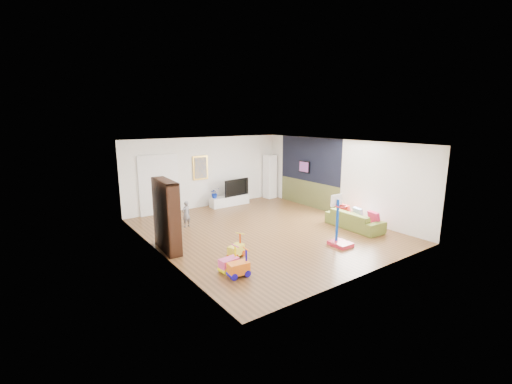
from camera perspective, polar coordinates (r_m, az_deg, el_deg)
floor at (r=10.65m, az=1.26°, el=-6.43°), size 6.50×7.50×0.00m
ceiling at (r=10.12m, az=1.33°, el=8.22°), size 6.50×7.50×0.00m
wall_back at (r=13.44m, az=-8.34°, el=3.28°), size 6.50×0.00×2.70m
wall_front at (r=7.72m, az=18.26°, el=-3.82°), size 6.50×0.00×2.70m
wall_left at (r=8.79m, az=-15.94°, el=-1.76°), size 0.00×7.50×2.70m
wall_right at (r=12.49m, az=13.33°, el=2.41°), size 0.00×7.50×2.70m
navy_accent at (r=13.36m, az=8.87°, el=5.37°), size 0.01×3.20×1.70m
olive_wainscot at (r=13.58m, az=8.69°, el=-0.29°), size 0.01×3.20×1.00m
doorway at (r=12.71m, az=-15.84°, el=1.06°), size 1.45×0.06×2.10m
painting_back at (r=13.27m, az=-9.25°, el=4.00°), size 0.62×0.06×0.92m
artwork_right at (r=13.49m, az=8.04°, el=4.18°), size 0.04×0.56×0.46m
media_console at (r=13.66m, az=-4.42°, el=-1.45°), size 1.64×0.43×0.38m
tall_cabinet at (r=14.83m, az=2.30°, el=2.60°), size 0.46×0.46×1.87m
bookshelf at (r=9.15m, az=-14.70°, el=-3.84°), size 0.41×1.30×1.87m
sofa at (r=11.23m, az=16.07°, el=-4.46°), size 0.81×1.90×0.55m
basketball_hoop at (r=9.49m, az=14.10°, el=-4.71°), size 0.49×0.59×1.40m
ride_on_yellow at (r=8.60m, az=-3.35°, el=-9.01°), size 0.50×0.42×0.58m
ride_on_orange at (r=7.60m, az=-2.95°, el=-11.82°), size 0.48×0.33×0.61m
ride_on_pink at (r=7.87m, az=-4.55°, el=-11.13°), size 0.45×0.31×0.57m
child at (r=11.10m, az=-11.56°, el=-3.62°), size 0.35×0.28×0.85m
tv at (r=13.68m, az=-3.53°, el=0.84°), size 1.17×0.31×0.67m
vase_plant at (r=13.29m, az=-6.90°, el=-0.16°), size 0.41×0.37×0.40m
pillow_left at (r=11.00m, az=19.06°, el=-4.15°), size 0.19×0.43×0.41m
pillow_center at (r=11.37m, az=16.66°, el=-3.47°), size 0.19×0.39×0.38m
pillow_right at (r=11.65m, az=14.59°, el=-2.98°), size 0.12×0.40×0.40m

